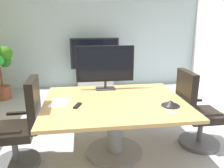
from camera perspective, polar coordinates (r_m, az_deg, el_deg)
The scene contains 11 objects.
ground_plane at distance 3.29m, azimuth -0.49°, elevation -15.67°, with size 7.25×7.25×0.00m, color #99999E.
wall_back_glass_partition at distance 5.92m, azimuth -4.42°, elevation 11.92°, with size 5.53×0.10×2.60m, color #9EB2B7.
conference_table at distance 2.89m, azimuth 0.67°, elevation -7.65°, with size 1.77×1.39×0.75m.
office_chair_left at distance 2.92m, azimuth -22.24°, elevation -11.10°, with size 0.60×0.58×1.09m.
office_chair_right at distance 3.32m, azimuth 20.64°, elevation -7.58°, with size 0.60×0.57×1.09m.
tv_monitor at distance 3.22m, azimuth -1.77°, elevation 4.88°, with size 0.84×0.18×0.64m.
wall_display_unit at distance 5.70m, azimuth -4.35°, elevation 2.99°, with size 1.20×0.36×1.31m.
conference_phone at distance 2.74m, azimuth 14.81°, elevation -4.84°, with size 0.22×0.22×0.07m.
remote_control at distance 2.68m, azimuth -8.86°, elevation -5.48°, with size 0.05×0.17×0.02m, color black.
whiteboard_marker at distance 2.53m, azimuth 14.73°, elevation -7.10°, with size 0.13×0.02×0.02m, color silver.
paper_notepad at distance 2.81m, azimuth -13.37°, elevation -4.77°, with size 0.21×0.30×0.01m, color white.
Camera 1 is at (-0.35, -2.77, 1.73)m, focal length 35.63 mm.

